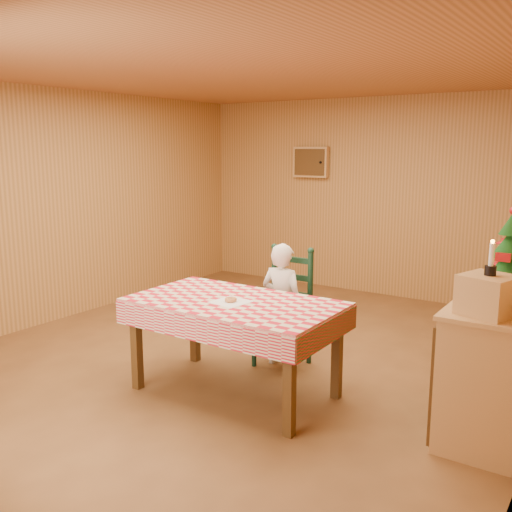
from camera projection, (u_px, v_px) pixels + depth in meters
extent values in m
plane|color=brown|center=(244.00, 358.00, 5.36)|extent=(6.00, 6.00, 0.00)
cube|color=#B17D40|center=(372.00, 197.00, 7.57)|extent=(5.00, 0.10, 2.60)
cube|color=#B17D40|center=(63.00, 206.00, 6.47)|extent=(0.10, 6.00, 2.60)
cube|color=#B27342|center=(243.00, 70.00, 4.87)|extent=(5.00, 6.00, 0.10)
cube|color=tan|center=(311.00, 162.00, 7.93)|extent=(0.52, 0.08, 0.42)
cube|color=#533516|center=(309.00, 162.00, 7.89)|extent=(0.46, 0.02, 0.36)
sphere|color=black|center=(320.00, 162.00, 7.78)|extent=(0.04, 0.04, 0.04)
cube|color=#533516|center=(235.00, 307.00, 4.48)|extent=(1.60, 0.90, 0.06)
cube|color=#533516|center=(137.00, 348.00, 4.64)|extent=(0.07, 0.07, 0.69)
cube|color=#533516|center=(289.00, 389.00, 3.86)|extent=(0.07, 0.07, 0.69)
cube|color=#533516|center=(195.00, 325.00, 5.25)|extent=(0.07, 0.07, 0.69)
cube|color=#533516|center=(337.00, 356.00, 4.46)|extent=(0.07, 0.07, 0.69)
cube|color=red|center=(235.00, 302.00, 4.47)|extent=(1.64, 0.94, 0.02)
cube|color=red|center=(197.00, 330.00, 4.11)|extent=(1.64, 0.02, 0.18)
cube|color=red|center=(267.00, 301.00, 4.88)|extent=(1.64, 0.02, 0.18)
cube|color=#2C5A29|center=(158.00, 299.00, 4.94)|extent=(0.02, 0.94, 0.18)
cube|color=#2C5A29|center=(328.00, 332.00, 4.05)|extent=(0.02, 0.94, 0.18)
cube|color=black|center=(282.00, 319.00, 5.13)|extent=(0.44, 0.40, 0.04)
cylinder|color=black|center=(254.00, 344.00, 5.14)|extent=(0.04, 0.04, 0.41)
cylinder|color=black|center=(290.00, 353.00, 4.93)|extent=(0.04, 0.04, 0.41)
cylinder|color=black|center=(274.00, 334.00, 5.42)|extent=(0.04, 0.04, 0.41)
cylinder|color=black|center=(309.00, 342.00, 5.21)|extent=(0.04, 0.04, 0.41)
cylinder|color=black|center=(274.00, 278.00, 5.32)|extent=(0.05, 0.05, 0.60)
sphere|color=black|center=(274.00, 247.00, 5.26)|extent=(0.06, 0.06, 0.06)
cylinder|color=black|center=(310.00, 284.00, 5.11)|extent=(0.05, 0.05, 0.60)
sphere|color=black|center=(311.00, 251.00, 5.05)|extent=(0.06, 0.06, 0.06)
cube|color=black|center=(292.00, 294.00, 5.24)|extent=(0.38, 0.03, 0.05)
cube|color=black|center=(292.00, 277.00, 5.21)|extent=(0.38, 0.03, 0.05)
cube|color=black|center=(292.00, 260.00, 5.18)|extent=(0.38, 0.03, 0.05)
imported|color=white|center=(282.00, 305.00, 5.11)|extent=(0.41, 0.27, 1.12)
cube|color=white|center=(231.00, 302.00, 4.43)|extent=(0.29, 0.29, 0.00)
torus|color=#C47D46|center=(231.00, 300.00, 4.43)|extent=(0.12, 0.12, 0.03)
cube|color=tan|center=(494.00, 367.00, 3.96)|extent=(0.50, 1.20, 0.90)
cube|color=tan|center=(500.00, 302.00, 3.88)|extent=(0.54, 1.24, 0.03)
cube|color=#533516|center=(456.00, 359.00, 4.10)|extent=(0.02, 1.20, 0.80)
cube|color=tan|center=(488.00, 295.00, 3.52)|extent=(0.38, 0.38, 0.25)
cylinder|color=#533516|center=(507.00, 287.00, 4.07)|extent=(0.04, 0.04, 0.08)
cone|color=#0C3910|center=(509.00, 265.00, 4.04)|extent=(0.34, 0.34, 0.24)
cone|color=#0C3910|center=(511.00, 243.00, 4.01)|extent=(0.26, 0.26, 0.20)
cube|color=#A30F11|center=(503.00, 257.00, 3.91)|extent=(0.10, 0.02, 0.06)
sphere|color=#A30F11|center=(501.00, 249.00, 4.10)|extent=(0.04, 0.04, 0.04)
imported|color=#A30F11|center=(510.00, 258.00, 4.31)|extent=(0.28, 0.28, 0.39)
cylinder|color=black|center=(490.00, 271.00, 3.49)|extent=(0.07, 0.07, 0.06)
cylinder|color=white|center=(492.00, 255.00, 3.47)|extent=(0.03, 0.03, 0.14)
sphere|color=orange|center=(493.00, 241.00, 3.46)|extent=(0.02, 0.02, 0.02)
cylinder|color=black|center=(464.00, 396.00, 4.10)|extent=(0.48, 0.48, 0.38)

